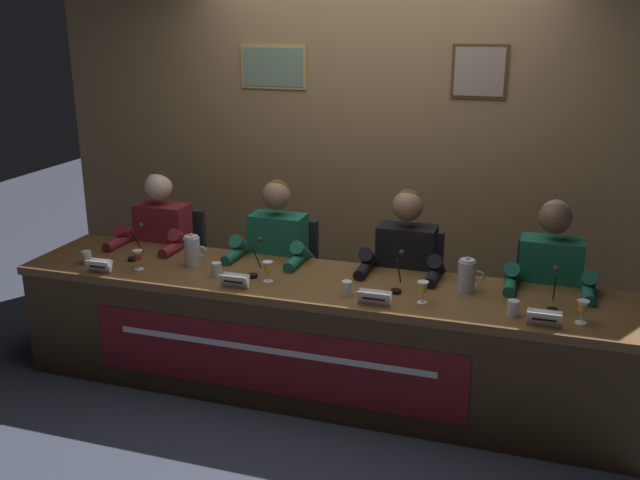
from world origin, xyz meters
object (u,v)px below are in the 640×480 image
Objects in this scene: conference_table at (314,322)px; water_cup_far_right at (513,309)px; microphone_far_left at (135,248)px; panelist_center_right at (403,272)px; water_pitcher_left_side at (192,251)px; panelist_center_left at (274,258)px; nameplate_far_right at (544,318)px; water_cup_center_left at (217,270)px; chair_center_left at (285,286)px; juice_glass_center_right at (423,288)px; chair_far_right at (545,317)px; nameplate_far_left at (99,266)px; microphone_center_right at (398,278)px; microphone_far_right at (554,296)px; juice_glass_far_left at (138,256)px; juice_glass_far_right at (583,308)px; water_pitcher_right_side at (467,276)px; panelist_far_right at (548,287)px; chair_far_left at (175,273)px; water_cup_center_right at (347,289)px; nameplate_center_left at (235,281)px; microphone_center_left at (255,263)px; juice_glass_center_left at (268,268)px; water_cup_far_left at (87,258)px; nameplate_center_right at (374,298)px.

water_cup_far_right reaches higher than conference_table.
conference_table is at bearing -5.42° from microphone_far_left.
water_pitcher_left_side is at bearing -164.93° from panelist_center_right.
panelist_center_left reaches higher than nameplate_far_right.
water_cup_center_left and water_cup_far_right have the same top height.
chair_center_left reaches higher than juice_glass_center_right.
conference_table is at bearing -47.28° from panelist_center_left.
nameplate_far_right is at bearing -91.15° from chair_far_right.
nameplate_far_left is 0.73× the size of microphone_center_right.
microphone_far_right is (1.75, -0.58, 0.37)m from chair_center_left.
juice_glass_far_left and juice_glass_far_right have the same top height.
water_pitcher_right_side is at bearing 166.04° from microphone_far_right.
panelist_center_left is 1.00× the size of panelist_far_right.
juice_glass_center_right is at bearing -20.21° from chair_far_left.
water_cup_center_right is at bearing -25.90° from chair_far_left.
chair_center_left is at bearing 89.88° from nameplate_center_left.
panelist_center_left reaches higher than microphone_center_left.
chair_center_left is 5.17× the size of nameplate_far_right.
microphone_center_right reaches higher than chair_far_right.
water_pitcher_left_side reaches higher than nameplate_far_right.
chair_center_left is 1.88m from microphone_far_right.
microphone_far_left reaches higher than juice_glass_far_right.
microphone_center_left reaches higher than juice_glass_far_right.
water_pitcher_left_side is at bearing -170.88° from panelist_far_right.
panelist_center_right is at bearing 25.17° from microphone_center_left.
microphone_far_left is at bearing -157.26° from panelist_center_left.
juice_glass_far_left is 0.84m from juice_glass_center_left.
microphone_center_right reaches higher than water_cup_center_left.
chair_far_right reaches higher than water_cup_center_left.
nameplate_center_left is 1.06m from panelist_center_right.
water_cup_center_left is 0.83m from water_cup_center_right.
microphone_far_left is at bearing 173.73° from nameplate_far_right.
water_cup_far_left is 0.50× the size of nameplate_far_right.
nameplate_center_left is (-0.00, -0.81, 0.34)m from chair_center_left.
water_cup_center_left is 0.07× the size of panelist_far_right.
water_pitcher_right_side reaches higher than chair_far_left.
chair_center_left is at bearing 102.43° from juice_glass_center_left.
water_cup_far_left is at bearing -173.59° from water_pitcher_right_side.
nameplate_center_right is (0.80, -0.23, -0.03)m from microphone_center_left.
panelist_center_left reaches higher than chair_far_left.
conference_table is 1.36m from nameplate_far_left.
water_cup_far_left is at bearing -145.46° from chair_center_left.
water_cup_center_left is at bearing -110.57° from panelist_center_left.
water_cup_center_right is 0.40× the size of water_pitcher_right_side.
microphone_far_left is at bearing 170.53° from nameplate_center_right.
panelist_center_right is (1.76, 0.64, -0.06)m from nameplate_far_left.
panelist_far_right reaches higher than water_cup_center_right.
water_cup_center_left is 1.25m from juice_glass_center_right.
chair_center_left is 1.75m from water_cup_far_right.
nameplate_far_left is at bearing -171.68° from microphone_center_right.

